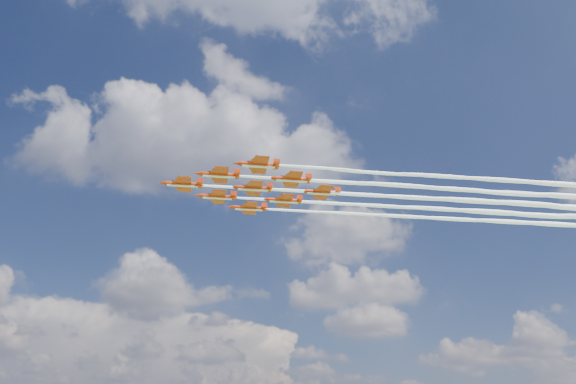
% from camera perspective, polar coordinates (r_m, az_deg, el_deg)
% --- Properties ---
extents(jet_lead, '(135.20, 21.21, 2.98)m').
position_cam_1_polar(jet_lead, '(163.81, 12.26, -0.55)').
color(jet_lead, red).
extents(jet_row2_port, '(135.20, 21.21, 2.98)m').
position_cam_1_polar(jet_row2_port, '(161.20, 16.33, 0.28)').
color(jet_row2_port, red).
extents(jet_row2_starb, '(135.20, 21.21, 2.98)m').
position_cam_1_polar(jet_row2_starb, '(173.51, 14.43, -1.66)').
color(jet_row2_starb, red).
extents(jet_row3_port, '(135.20, 21.21, 2.98)m').
position_cam_1_polar(jet_row3_port, '(159.47, 20.51, 1.13)').
color(jet_row3_port, red).
extents(jet_row3_centre, '(135.20, 21.21, 2.98)m').
position_cam_1_polar(jet_row3_centre, '(171.28, 18.29, -0.90)').
color(jet_row3_centre, red).
extents(jet_row3_starb, '(135.20, 21.21, 2.98)m').
position_cam_1_polar(jet_row3_starb, '(183.49, 16.36, -2.66)').
color(jet_row3_starb, red).
extents(jet_row4_port, '(135.20, 21.21, 2.98)m').
position_cam_1_polar(jet_row4_port, '(169.87, 22.24, -0.11)').
color(jet_row4_port, red).
extents(jet_row4_starb, '(135.20, 21.21, 2.98)m').
position_cam_1_polar(jet_row4_starb, '(181.59, 20.03, -1.94)').
color(jet_row4_starb, red).
extents(jet_tail, '(135.20, 21.21, 2.98)m').
position_cam_1_polar(jet_tail, '(180.47, 23.77, -1.20)').
color(jet_tail, red).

